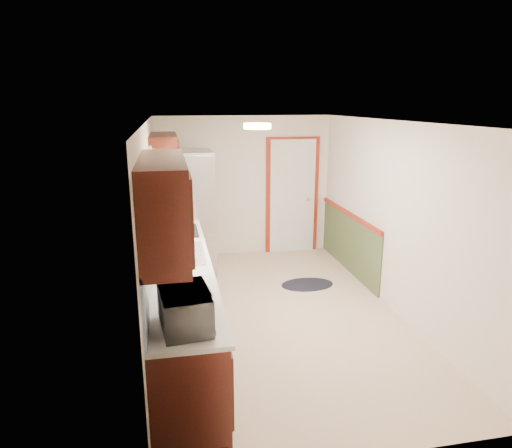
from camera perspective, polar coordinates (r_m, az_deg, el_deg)
name	(u,v)px	position (r m, az deg, el deg)	size (l,w,h in m)	color
room_shell	(278,223)	(5.51, 2.82, 0.12)	(3.20, 5.20, 2.52)	beige
kitchen_run	(177,269)	(5.20, -9.85, -5.51)	(0.63, 4.00, 2.20)	#3B140D
back_wall_trim	(304,205)	(7.91, 6.01, 2.33)	(1.12, 2.30, 2.08)	maroon
ceiling_fixture	(257,126)	(5.07, 0.17, 12.14)	(0.30, 0.30, 0.06)	#FFD88C
microwave	(185,305)	(3.55, -8.83, -9.99)	(0.54, 0.30, 0.37)	white
refrigerator	(187,213)	(7.12, -8.58, 1.38)	(0.83, 0.81, 1.91)	#B7B7BC
rug	(307,284)	(6.84, 6.43, -7.51)	(0.78, 0.50, 0.01)	black
cooktop	(178,231)	(6.15, -9.72, -0.91)	(0.52, 0.62, 0.02)	black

